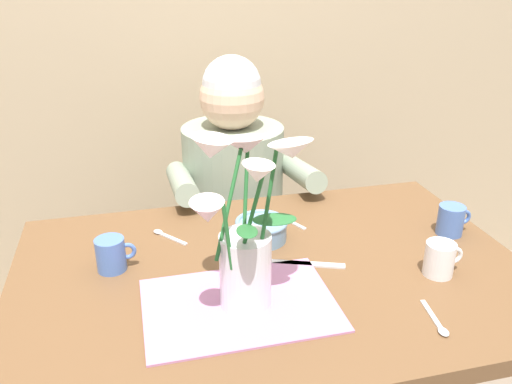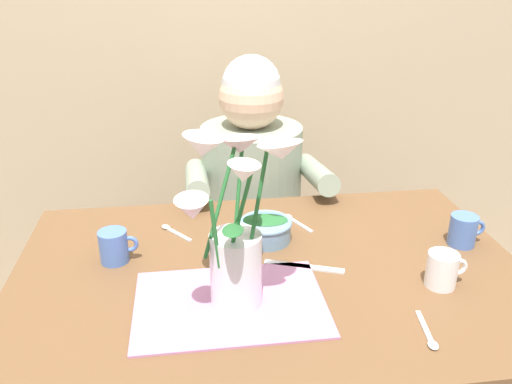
{
  "view_description": "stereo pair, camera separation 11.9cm",
  "coord_description": "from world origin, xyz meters",
  "px_view_note": "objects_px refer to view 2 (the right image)",
  "views": [
    {
      "loc": [
        -0.29,
        -1.01,
        1.41
      ],
      "look_at": [
        -0.03,
        0.05,
        0.92
      ],
      "focal_mm": 36.78,
      "sensor_mm": 36.0,
      "label": 1
    },
    {
      "loc": [
        -0.17,
        -1.03,
        1.41
      ],
      "look_at": [
        -0.03,
        0.05,
        0.92
      ],
      "focal_mm": 36.78,
      "sensor_mm": 36.0,
      "label": 2
    }
  ],
  "objects_px": {
    "flower_vase": "(235,232)",
    "dinner_knife": "(304,267)",
    "coffee_cup": "(114,246)",
    "ceramic_bowl": "(266,229)",
    "tea_cup": "(443,270)",
    "ceramic_mug": "(463,230)",
    "seated_person": "(252,219)"
  },
  "relations": [
    {
      "from": "seated_person",
      "to": "tea_cup",
      "type": "height_order",
      "value": "seated_person"
    },
    {
      "from": "seated_person",
      "to": "dinner_knife",
      "type": "relative_size",
      "value": 5.97
    },
    {
      "from": "seated_person",
      "to": "ceramic_bowl",
      "type": "relative_size",
      "value": 8.35
    },
    {
      "from": "seated_person",
      "to": "coffee_cup",
      "type": "xyz_separation_m",
      "value": [
        -0.4,
        -0.53,
        0.22
      ]
    },
    {
      "from": "coffee_cup",
      "to": "ceramic_mug",
      "type": "bearing_deg",
      "value": -2.27
    },
    {
      "from": "ceramic_bowl",
      "to": "dinner_knife",
      "type": "relative_size",
      "value": 0.72
    },
    {
      "from": "tea_cup",
      "to": "ceramic_mug",
      "type": "bearing_deg",
      "value": 50.81
    },
    {
      "from": "dinner_knife",
      "to": "coffee_cup",
      "type": "distance_m",
      "value": 0.45
    },
    {
      "from": "flower_vase",
      "to": "ceramic_bowl",
      "type": "distance_m",
      "value": 0.32
    },
    {
      "from": "tea_cup",
      "to": "ceramic_mug",
      "type": "xyz_separation_m",
      "value": [
        0.14,
        0.17,
        0.0
      ]
    },
    {
      "from": "flower_vase",
      "to": "dinner_knife",
      "type": "relative_size",
      "value": 1.93
    },
    {
      "from": "dinner_knife",
      "to": "tea_cup",
      "type": "xyz_separation_m",
      "value": [
        0.29,
        -0.11,
        0.04
      ]
    },
    {
      "from": "flower_vase",
      "to": "dinner_knife",
      "type": "distance_m",
      "value": 0.27
    },
    {
      "from": "flower_vase",
      "to": "coffee_cup",
      "type": "xyz_separation_m",
      "value": [
        -0.27,
        0.21,
        -0.13
      ]
    },
    {
      "from": "coffee_cup",
      "to": "ceramic_bowl",
      "type": "bearing_deg",
      "value": 8.38
    },
    {
      "from": "ceramic_mug",
      "to": "ceramic_bowl",
      "type": "bearing_deg",
      "value": 169.71
    },
    {
      "from": "dinner_knife",
      "to": "ceramic_mug",
      "type": "bearing_deg",
      "value": 28.3
    },
    {
      "from": "ceramic_bowl",
      "to": "coffee_cup",
      "type": "bearing_deg",
      "value": -171.62
    },
    {
      "from": "ceramic_bowl",
      "to": "coffee_cup",
      "type": "relative_size",
      "value": 1.46
    },
    {
      "from": "seated_person",
      "to": "ceramic_mug",
      "type": "height_order",
      "value": "seated_person"
    },
    {
      "from": "dinner_knife",
      "to": "ceramic_mug",
      "type": "xyz_separation_m",
      "value": [
        0.42,
        0.06,
        0.04
      ]
    },
    {
      "from": "seated_person",
      "to": "ceramic_bowl",
      "type": "xyz_separation_m",
      "value": [
        -0.02,
        -0.47,
        0.21
      ]
    },
    {
      "from": "seated_person",
      "to": "ceramic_mug",
      "type": "relative_size",
      "value": 12.2
    },
    {
      "from": "tea_cup",
      "to": "dinner_knife",
      "type": "bearing_deg",
      "value": 158.85
    },
    {
      "from": "flower_vase",
      "to": "ceramic_bowl",
      "type": "height_order",
      "value": "flower_vase"
    },
    {
      "from": "seated_person",
      "to": "ceramic_mug",
      "type": "bearing_deg",
      "value": -52.65
    },
    {
      "from": "flower_vase",
      "to": "ceramic_mug",
      "type": "xyz_separation_m",
      "value": [
        0.6,
        0.17,
        -0.13
      ]
    },
    {
      "from": "tea_cup",
      "to": "ceramic_mug",
      "type": "height_order",
      "value": "same"
    },
    {
      "from": "flower_vase",
      "to": "dinner_knife",
      "type": "height_order",
      "value": "flower_vase"
    },
    {
      "from": "coffee_cup",
      "to": "ceramic_mug",
      "type": "relative_size",
      "value": 1.0
    },
    {
      "from": "flower_vase",
      "to": "tea_cup",
      "type": "distance_m",
      "value": 0.48
    },
    {
      "from": "seated_person",
      "to": "ceramic_bowl",
      "type": "distance_m",
      "value": 0.51
    }
  ]
}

